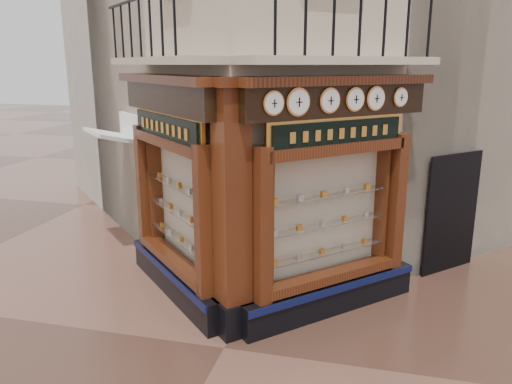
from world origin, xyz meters
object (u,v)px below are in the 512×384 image
(clock_c, at_px, (330,101))
(clock_e, at_px, (375,98))
(awning, at_px, (120,249))
(corner_pilaster, at_px, (232,215))
(signboard_right, at_px, (339,133))
(clock_a, at_px, (273,103))
(clock_f, at_px, (400,97))
(clock_d, at_px, (355,99))
(signboard_left, at_px, (166,127))
(clock_b, at_px, (298,102))

(clock_c, relative_size, clock_e, 0.99)
(awning, bearing_deg, clock_c, -158.75)
(corner_pilaster, relative_size, clock_c, 10.35)
(signboard_right, bearing_deg, awning, 114.65)
(clock_a, relative_size, clock_e, 0.90)
(clock_c, distance_m, clock_f, 1.48)
(clock_e, relative_size, signboard_right, 0.20)
(clock_a, relative_size, awning, 0.23)
(clock_e, height_order, signboard_right, clock_e)
(corner_pilaster, bearing_deg, awning, 96.22)
(clock_a, distance_m, clock_f, 2.49)
(clock_c, height_order, clock_e, clock_e)
(corner_pilaster, relative_size, clock_e, 10.24)
(clock_d, height_order, signboard_right, clock_d)
(clock_d, height_order, signboard_left, clock_d)
(clock_d, relative_size, signboard_left, 0.18)
(clock_d, height_order, clock_f, clock_d)
(corner_pilaster, xyz_separation_m, signboard_right, (1.46, 1.01, 1.15))
(clock_c, relative_size, clock_d, 1.03)
(corner_pilaster, bearing_deg, signboard_right, -10.25)
(awning, bearing_deg, corner_pilaster, -173.78)
(clock_f, bearing_deg, signboard_right, 174.67)
(clock_b, height_order, clock_d, clock_b)
(clock_c, relative_size, signboard_right, 0.20)
(clock_c, height_order, signboard_left, clock_c)
(clock_a, xyz_separation_m, clock_f, (1.76, 1.76, 0.00))
(clock_c, xyz_separation_m, clock_f, (1.05, 1.05, -0.00))
(clock_e, height_order, awning, clock_e)
(clock_d, bearing_deg, corner_pilaster, 167.63)
(clock_c, bearing_deg, clock_a, -180.00)
(clock_a, relative_size, clock_f, 1.09)
(clock_b, xyz_separation_m, awning, (-4.51, 2.58, -3.62))
(clock_b, bearing_deg, signboard_left, 118.55)
(clock_d, relative_size, signboard_right, 0.19)
(signboard_left, bearing_deg, signboard_right, -135.00)
(clock_b, bearing_deg, awning, 105.26)
(clock_f, height_order, signboard_left, clock_f)
(clock_a, distance_m, awning, 6.26)
(clock_d, xyz_separation_m, signboard_right, (-0.22, -0.06, -0.52))
(signboard_left, relative_size, signboard_right, 1.08)
(clock_b, xyz_separation_m, signboard_left, (-2.38, 0.70, -0.52))
(clock_c, bearing_deg, clock_f, 0.00)
(clock_d, distance_m, awning, 6.65)
(corner_pilaster, bearing_deg, clock_c, -16.41)
(clock_e, bearing_deg, awning, 119.87)
(awning, bearing_deg, signboard_right, -155.35)
(corner_pilaster, distance_m, clock_c, 2.25)
(clock_b, xyz_separation_m, clock_e, (1.07, 1.07, 0.00))
(clock_a, bearing_deg, clock_f, 0.00)
(corner_pilaster, relative_size, clock_d, 10.65)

